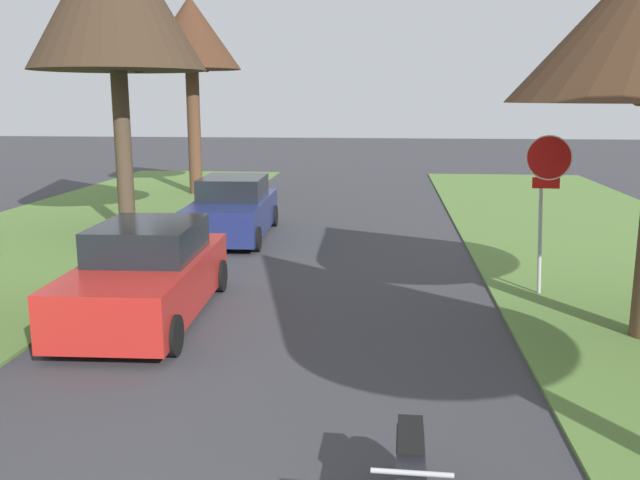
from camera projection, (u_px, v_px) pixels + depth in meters
name	position (u px, v px, depth m)	size (l,w,h in m)	color
stop_sign_far	(546.00, 180.00, 12.20)	(0.81, 0.65, 2.92)	#9EA0A5
street_tree_left_far	(191.00, 36.00, 24.70)	(3.62, 3.62, 7.18)	brown
parked_sedan_red	(147.00, 275.00, 11.26)	(2.09, 4.47, 1.57)	red
parked_sedan_navy	(233.00, 210.00, 17.84)	(2.09, 4.47, 1.57)	navy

